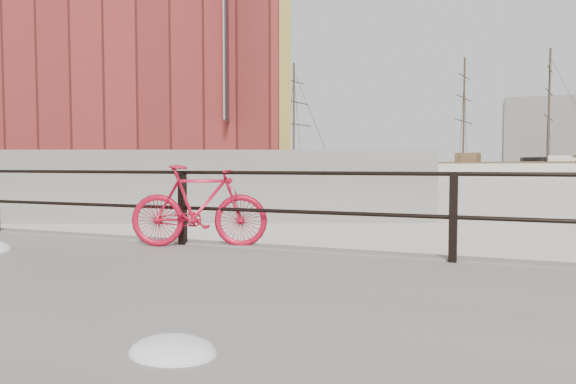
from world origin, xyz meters
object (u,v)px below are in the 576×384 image
Objects in this scene: schooner_left at (265,174)px; schooner_mid at (503,174)px; workboat_near at (127,182)px; workboat_far at (203,177)px; bicycle at (199,206)px.

schooner_mid is at bearing 30.11° from schooner_left.
workboat_near and workboat_far have the same top height.
workboat_far is at bearing -72.43° from schooner_left.
bicycle is 40.11m from workboat_near.
workboat_near is at bearing -72.84° from schooner_left.
schooner_left is at bearing -149.26° from schooner_mid.
workboat_far is (-1.66, 15.73, 0.00)m from workboat_near.
schooner_mid is 2.44× the size of workboat_near.
bicycle is 84.70m from schooner_mid.
workboat_near is at bearing -126.54° from workboat_far.
schooner_mid is 62.42m from workboat_near.
schooner_mid is 50.61m from workboat_far.
workboat_near is (4.78, -40.74, 0.00)m from schooner_left.
workboat_far is at bearing 100.83° from bicycle.
workboat_far reaches higher than bicycle.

